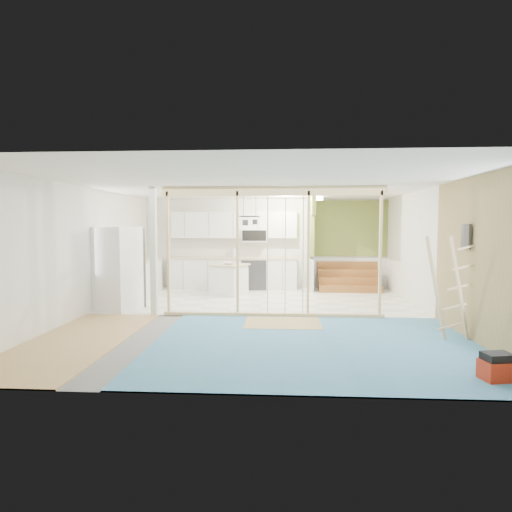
# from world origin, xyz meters

# --- Properties ---
(room) EXTENTS (7.01, 8.01, 2.61)m
(room) POSITION_xyz_m (0.00, 0.00, 1.30)
(room) COLOR slate
(room) RESTS_ON ground
(floor_overlays) EXTENTS (7.00, 8.00, 0.03)m
(floor_overlays) POSITION_xyz_m (0.07, 0.06, 0.01)
(floor_overlays) COLOR white
(floor_overlays) RESTS_ON room
(stud_frame) EXTENTS (4.66, 0.14, 2.60)m
(stud_frame) POSITION_xyz_m (-0.27, -0.00, 1.61)
(stud_frame) COLOR #DFB788
(stud_frame) RESTS_ON room
(base_cabinets) EXTENTS (4.45, 2.24, 0.93)m
(base_cabinets) POSITION_xyz_m (-1.61, 3.36, 0.47)
(base_cabinets) COLOR white
(base_cabinets) RESTS_ON room
(upper_cabinets) EXTENTS (3.60, 0.41, 0.85)m
(upper_cabinets) POSITION_xyz_m (-0.84, 3.82, 1.82)
(upper_cabinets) COLOR white
(upper_cabinets) RESTS_ON room
(green_partition) EXTENTS (2.25, 1.51, 2.60)m
(green_partition) POSITION_xyz_m (2.04, 3.66, 0.94)
(green_partition) COLOR olive
(green_partition) RESTS_ON room
(pot_rack) EXTENTS (0.52, 0.52, 0.72)m
(pot_rack) POSITION_xyz_m (-0.31, 1.89, 2.00)
(pot_rack) COLOR black
(pot_rack) RESTS_ON room
(sheathing_panel) EXTENTS (0.02, 4.00, 2.60)m
(sheathing_panel) POSITION_xyz_m (3.48, -2.00, 1.30)
(sheathing_panel) COLOR tan
(sheathing_panel) RESTS_ON room
(electrical_panel) EXTENTS (0.04, 0.30, 0.40)m
(electrical_panel) POSITION_xyz_m (3.43, -1.40, 1.65)
(electrical_panel) COLOR #3A3A3F
(electrical_panel) RESTS_ON room
(ceiling_light) EXTENTS (0.32, 0.32, 0.08)m
(ceiling_light) POSITION_xyz_m (1.40, 3.00, 2.54)
(ceiling_light) COLOR #FFEABF
(ceiling_light) RESTS_ON room
(fridge) EXTENTS (1.00, 0.96, 1.80)m
(fridge) POSITION_xyz_m (-3.02, 0.45, 0.90)
(fridge) COLOR white
(fridge) RESTS_ON room
(island) EXTENTS (1.11, 1.11, 0.82)m
(island) POSITION_xyz_m (-0.91, 2.67, 0.41)
(island) COLOR white
(island) RESTS_ON room
(bowl) EXTENTS (0.30, 0.30, 0.07)m
(bowl) POSITION_xyz_m (-0.89, 2.52, 0.86)
(bowl) COLOR white
(bowl) RESTS_ON island
(soap_bottle_a) EXTENTS (0.15, 0.15, 0.31)m
(soap_bottle_a) POSITION_xyz_m (-0.87, 3.62, 1.09)
(soap_bottle_a) COLOR silver
(soap_bottle_a) RESTS_ON base_cabinets
(soap_bottle_b) EXTENTS (0.10, 0.10, 0.20)m
(soap_bottle_b) POSITION_xyz_m (0.70, 3.81, 1.03)
(soap_bottle_b) COLOR silver
(soap_bottle_b) RESTS_ON base_cabinets
(toolbox) EXTENTS (0.40, 0.33, 0.34)m
(toolbox) POSITION_xyz_m (3.00, -3.40, 0.16)
(toolbox) COLOR #9F220E
(toolbox) RESTS_ON room
(ladder) EXTENTS (0.89, 0.11, 1.65)m
(ladder) POSITION_xyz_m (3.14, -1.60, 0.84)
(ladder) COLOR #DAB885
(ladder) RESTS_ON room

